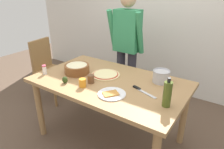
% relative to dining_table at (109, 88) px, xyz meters
% --- Properties ---
extents(ground, '(8.00, 8.00, 0.00)m').
position_rel_dining_table_xyz_m(ground, '(0.00, 0.00, -0.67)').
color(ground, brown).
extents(wall_back, '(5.60, 0.10, 2.60)m').
position_rel_dining_table_xyz_m(wall_back, '(0.00, 1.60, 0.63)').
color(wall_back, silver).
rests_on(wall_back, ground).
extents(dining_table, '(1.60, 0.96, 0.76)m').
position_rel_dining_table_xyz_m(dining_table, '(0.00, 0.00, 0.00)').
color(dining_table, '#A37A4C').
rests_on(dining_table, ground).
extents(person_cook, '(0.49, 0.25, 1.62)m').
position_rel_dining_table_xyz_m(person_cook, '(-0.24, 0.76, 0.27)').
color(person_cook, '#2D2D38').
rests_on(person_cook, ground).
extents(chair_wooden_left, '(0.45, 0.45, 0.95)m').
position_rel_dining_table_xyz_m(chair_wooden_left, '(-1.32, 0.25, -0.13)').
color(chair_wooden_left, olive).
rests_on(chair_wooden_left, ground).
extents(pizza_raw_on_board, '(0.32, 0.32, 0.02)m').
position_rel_dining_table_xyz_m(pizza_raw_on_board, '(-0.11, 0.08, 0.10)').
color(pizza_raw_on_board, beige).
rests_on(pizza_raw_on_board, dining_table).
extents(plate_with_slice, '(0.26, 0.26, 0.02)m').
position_rel_dining_table_xyz_m(plate_with_slice, '(0.19, -0.24, 0.10)').
color(plate_with_slice, white).
rests_on(plate_with_slice, dining_table).
extents(popcorn_bowl, '(0.28, 0.28, 0.11)m').
position_rel_dining_table_xyz_m(popcorn_bowl, '(-0.42, -0.04, 0.15)').
color(popcorn_bowl, brown).
rests_on(popcorn_bowl, dining_table).
extents(olive_oil_bottle, '(0.07, 0.07, 0.26)m').
position_rel_dining_table_xyz_m(olive_oil_bottle, '(0.67, -0.14, 0.20)').
color(olive_oil_bottle, '#47561E').
rests_on(olive_oil_bottle, dining_table).
extents(steel_pot, '(0.17, 0.17, 0.13)m').
position_rel_dining_table_xyz_m(steel_pot, '(0.46, 0.27, 0.16)').
color(steel_pot, '#B7B7BC').
rests_on(steel_pot, dining_table).
extents(cup_orange, '(0.07, 0.07, 0.08)m').
position_rel_dining_table_xyz_m(cup_orange, '(-0.14, -0.27, 0.13)').
color(cup_orange, orange).
rests_on(cup_orange, dining_table).
extents(cup_small_brown, '(0.07, 0.07, 0.08)m').
position_rel_dining_table_xyz_m(cup_small_brown, '(-0.13, -0.15, 0.13)').
color(cup_small_brown, brown).
rests_on(cup_small_brown, dining_table).
extents(salt_shaker, '(0.04, 0.04, 0.11)m').
position_rel_dining_table_xyz_m(salt_shaker, '(-0.70, -0.27, 0.14)').
color(salt_shaker, white).
rests_on(salt_shaker, dining_table).
extents(chef_knife, '(0.28, 0.11, 0.02)m').
position_rel_dining_table_xyz_m(chef_knife, '(0.39, -0.02, 0.10)').
color(chef_knife, silver).
rests_on(chef_knife, dining_table).
extents(avocado, '(0.06, 0.06, 0.07)m').
position_rel_dining_table_xyz_m(avocado, '(-0.34, -0.30, 0.13)').
color(avocado, '#2D4219').
rests_on(avocado, dining_table).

